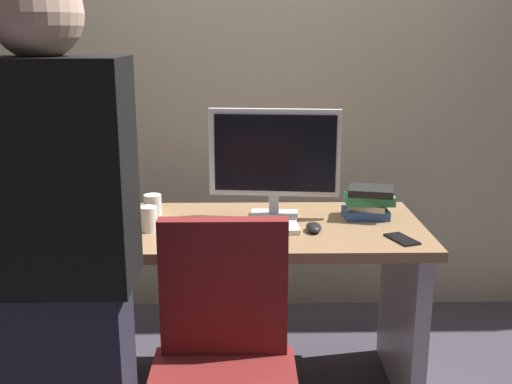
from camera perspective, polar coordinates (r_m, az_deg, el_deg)
name	(u,v)px	position (r m, az deg, el deg)	size (l,w,h in m)	color
wall_back	(253,29)	(3.27, -0.29, 14.77)	(6.40, 0.10, 3.00)	tan
desk	(256,278)	(2.58, -0.02, -7.92)	(1.35, 0.67, 0.73)	#93704C
person_at_desk	(60,287)	(1.71, -17.65, -8.31)	(0.40, 0.24, 1.64)	#262838
monitor	(274,157)	(2.54, 1.71, 3.22)	(0.54, 0.16, 0.46)	silver
keyboard	(244,229)	(2.42, -1.13, -3.41)	(0.43, 0.13, 0.02)	white
mouse	(314,227)	(2.42, 5.35, -3.26)	(0.06, 0.10, 0.03)	black
cup_near_keyboard	(149,219)	(2.44, -9.88, -2.47)	(0.07, 0.07, 0.10)	white
cup_by_monitor	(153,205)	(2.67, -9.50, -1.15)	(0.07, 0.07, 0.09)	white
book_stack	(368,202)	(2.62, 10.31, -0.93)	(0.22, 0.19, 0.13)	#3359A5
cell_phone	(402,239)	(2.38, 13.32, -4.26)	(0.07, 0.14, 0.01)	black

